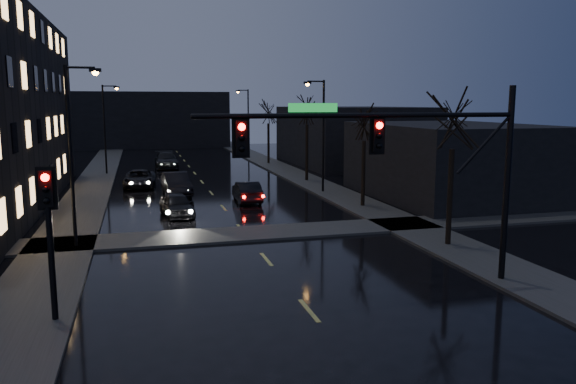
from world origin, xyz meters
TOP-DOWN VIEW (x-y plane):
  - sidewalk_left at (-8.50, 35.00)m, footprint 3.00×140.00m
  - sidewalk_right at (8.50, 35.00)m, footprint 3.00×140.00m
  - sidewalk_cross at (0.00, 18.50)m, footprint 40.00×3.00m
  - commercial_right_near at (15.50, 26.00)m, footprint 10.00×14.00m
  - commercial_right_far at (17.00, 48.00)m, footprint 12.00×18.00m
  - far_block at (-3.00, 78.00)m, footprint 22.00×10.00m
  - signal_mast at (3.85, 9.00)m, footprint 11.11×0.41m
  - signal_pole_left at (-7.50, 8.99)m, footprint 0.35×0.41m
  - tree_near at (8.40, 14.00)m, footprint 3.52×3.52m
  - tree_mid_a at (8.40, 24.00)m, footprint 3.30×3.30m
  - tree_mid_b at (8.40, 36.00)m, footprint 3.74×3.74m
  - tree_far at (8.40, 50.00)m, footprint 3.43×3.43m
  - streetlight_l_near at (-7.58, 18.00)m, footprint 1.53×0.28m
  - streetlight_l_far at (-7.58, 45.00)m, footprint 1.53×0.28m
  - streetlight_r_mid at (7.58, 30.00)m, footprint 1.53×0.28m
  - streetlight_r_far at (7.58, 58.00)m, footprint 1.53×0.28m
  - oncoming_car_a at (-2.96, 24.11)m, footprint 2.01×4.05m
  - oncoming_car_b at (-2.46, 31.72)m, footprint 1.99×4.88m
  - oncoming_car_c at (-4.95, 36.08)m, footprint 2.55×5.02m
  - oncoming_car_d at (-2.28, 48.94)m, footprint 2.26×5.47m
  - lead_car at (1.80, 27.70)m, footprint 1.55×4.17m

SIDE VIEW (x-z plane):
  - sidewalk_left at x=-8.50m, z-range 0.00..0.12m
  - sidewalk_right at x=8.50m, z-range 0.00..0.12m
  - sidewalk_cross at x=0.00m, z-range 0.00..0.12m
  - oncoming_car_a at x=-2.96m, z-range 0.00..1.33m
  - oncoming_car_c at x=-4.95m, z-range 0.00..1.36m
  - lead_car at x=1.80m, z-range 0.00..1.36m
  - oncoming_car_b at x=-2.46m, z-range 0.00..1.58m
  - oncoming_car_d at x=-2.28m, z-range 0.00..1.58m
  - commercial_right_near at x=15.50m, z-range 0.00..5.00m
  - commercial_right_far at x=17.00m, z-range 0.00..6.00m
  - signal_pole_left at x=-7.50m, z-range 0.75..5.27m
  - far_block at x=-3.00m, z-range 0.00..8.00m
  - streetlight_l_near at x=-7.58m, z-range 0.77..8.77m
  - streetlight_l_far at x=-7.58m, z-range 0.77..8.77m
  - streetlight_r_mid at x=7.58m, z-range 0.77..8.77m
  - streetlight_r_far at x=7.58m, z-range 0.77..8.77m
  - signal_mast at x=3.85m, z-range 1.37..8.37m
  - tree_mid_a at x=8.40m, z-range 2.04..9.61m
  - tree_far at x=8.40m, z-range 2.12..10.00m
  - tree_near at x=8.40m, z-range 2.18..10.26m
  - tree_mid_b at x=8.40m, z-range 2.32..10.90m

